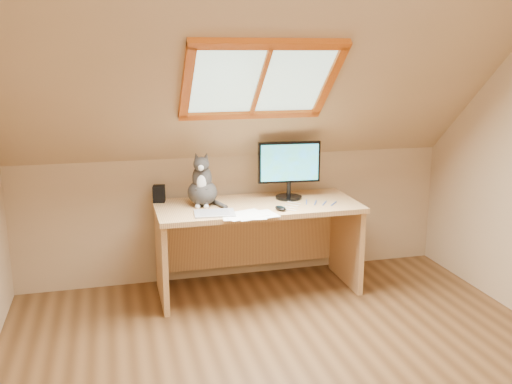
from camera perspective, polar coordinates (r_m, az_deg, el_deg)
name	(u,v)px	position (r m, az deg, el deg)	size (l,w,h in m)	color
room_shell	(322,132)	(2.73, 6.61, 5.95)	(3.52, 3.52, 2.41)	tan
desk	(255,229)	(4.40, -0.06, -3.71)	(1.52, 0.67, 0.69)	#DFB16A
monitor	(289,166)	(4.39, 3.34, 2.60)	(0.49, 0.20, 0.45)	black
cat	(202,186)	(4.23, -5.40, 0.59)	(0.27, 0.31, 0.41)	#3B3734
desk_speaker	(159,194)	(4.39, -9.67, -0.17)	(0.09, 0.09, 0.13)	black
graphics_tablet	(215,213)	(4.02, -4.17, -2.14)	(0.28, 0.20, 0.01)	#B2B2B7
mouse	(280,208)	(4.10, 2.46, -1.64)	(0.06, 0.11, 0.03)	black
papers	(254,214)	(4.01, -0.15, -2.18)	(0.35, 0.30, 0.01)	white
cables	(309,204)	(4.27, 5.32, -1.22)	(0.51, 0.26, 0.01)	silver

